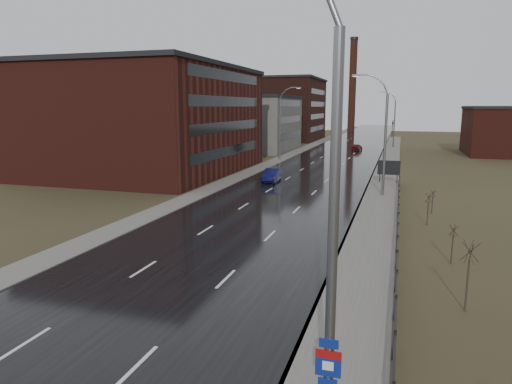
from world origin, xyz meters
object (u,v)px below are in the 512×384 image
Objects in this scene: streetlight_main at (319,214)px; billboard at (389,168)px; car_near at (272,176)px; car_far at (357,147)px.

streetlight_main reaches higher than billboard.
car_near is 41.36m from car_far.
car_far is (-6.24, 80.08, -5.42)m from streetlight_main.
car_near is 1.19× the size of car_far.
streetlight_main is 3.24× the size of car_far.
billboard is 0.70× the size of car_far.
billboard reaches higher than car_near.
streetlight_main is 80.51m from car_far.
streetlight_main is 41.92m from billboard.
billboard is 12.84m from car_near.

